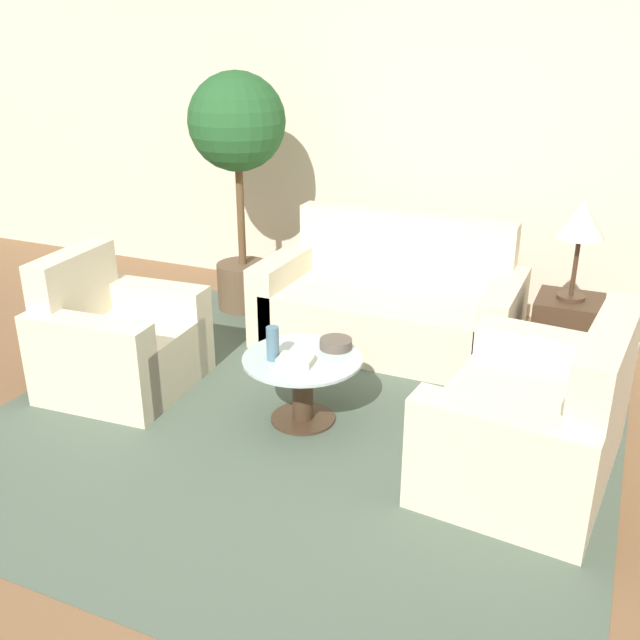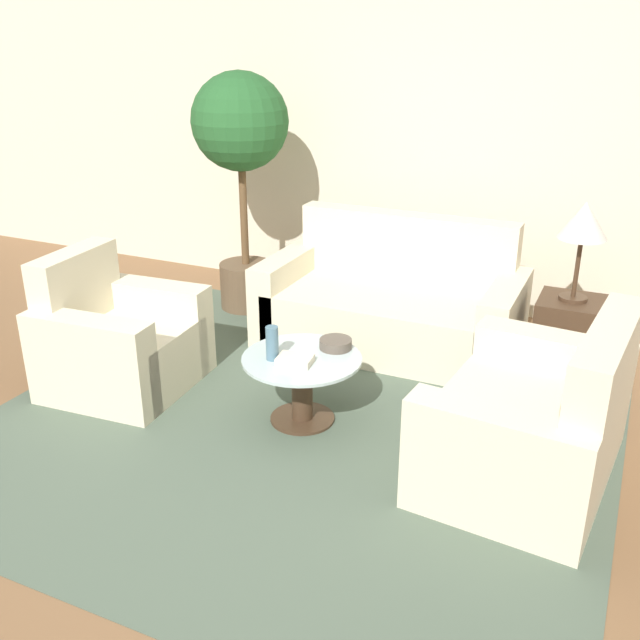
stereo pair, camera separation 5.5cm
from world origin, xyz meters
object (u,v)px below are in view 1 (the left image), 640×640
at_px(loveseat, 540,426).
at_px(book_stack, 296,360).
at_px(bowl, 336,344).
at_px(armchair, 115,344).
at_px(sofa_main, 391,305).
at_px(coffee_table, 303,380).
at_px(potted_plant, 238,148).
at_px(vase, 273,343).
at_px(table_lamp, 581,223).

bearing_deg(loveseat, book_stack, -81.09).
bearing_deg(bowl, armchair, -169.23).
height_order(armchair, bowl, armchair).
height_order(sofa_main, coffee_table, sofa_main).
relative_size(potted_plant, vase, 9.41).
distance_m(sofa_main, loveseat, 1.80).
relative_size(sofa_main, table_lamp, 2.84).
xyz_separation_m(table_lamp, book_stack, (-1.32, -1.39, -0.60)).
bearing_deg(bowl, table_lamp, 42.56).
bearing_deg(sofa_main, coffee_table, -94.41).
relative_size(table_lamp, potted_plant, 0.34).
xyz_separation_m(loveseat, potted_plant, (-2.58, 1.49, 1.02)).
bearing_deg(book_stack, sofa_main, 78.36).
distance_m(vase, book_stack, 0.16).
bearing_deg(book_stack, loveseat, -4.13).
bearing_deg(bowl, book_stack, -113.46).
height_order(sofa_main, armchair, sofa_main).
bearing_deg(loveseat, table_lamp, -173.67).
relative_size(loveseat, bowl, 6.71).
bearing_deg(armchair, loveseat, -92.53).
bearing_deg(loveseat, vase, -81.33).
bearing_deg(book_stack, armchair, 171.72).
height_order(table_lamp, potted_plant, potted_plant).
relative_size(loveseat, vase, 6.44).
bearing_deg(vase, armchair, 179.10).
relative_size(armchair, potted_plant, 0.50).
bearing_deg(table_lamp, potted_plant, 175.83).
height_order(potted_plant, bowl, potted_plant).
xyz_separation_m(sofa_main, vase, (-0.24, -1.39, 0.23)).
xyz_separation_m(armchair, potted_plant, (0.06, 1.56, 1.02)).
relative_size(bowl, book_stack, 0.90).
relative_size(loveseat, book_stack, 6.07).
xyz_separation_m(armchair, book_stack, (1.30, -0.02, 0.15)).
bearing_deg(coffee_table, sofa_main, 85.59).
relative_size(table_lamp, bowl, 3.37).
relative_size(coffee_table, book_stack, 3.28).
bearing_deg(loveseat, bowl, -94.12).
relative_size(table_lamp, book_stack, 3.04).
bearing_deg(book_stack, coffee_table, 83.48).
xyz_separation_m(sofa_main, loveseat, (1.24, -1.31, 0.00)).
relative_size(coffee_table, bowl, 3.62).
bearing_deg(coffee_table, book_stack, -88.94).
height_order(loveseat, table_lamp, table_lamp).
bearing_deg(loveseat, coffee_table, -84.91).
bearing_deg(coffee_table, table_lamp, 44.41).
bearing_deg(book_stack, table_lamp, 38.78).
relative_size(sofa_main, coffee_table, 2.63).
xyz_separation_m(bowl, book_stack, (-0.12, -0.29, -0.01)).
bearing_deg(armchair, table_lamp, -66.32).
xyz_separation_m(coffee_table, potted_plant, (-1.24, 1.48, 1.04)).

